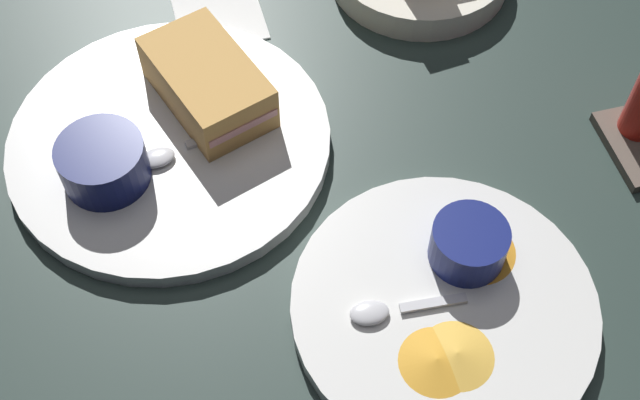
{
  "coord_description": "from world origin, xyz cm",
  "views": [
    {
      "loc": [
        48.29,
        -11.19,
        61.42
      ],
      "look_at": [
        10.01,
        -1.26,
        3.0
      ],
      "focal_mm": 46.52,
      "sensor_mm": 36.0,
      "label": 1
    }
  ],
  "objects_px": {
    "spoon_by_dark_ramekin": "(171,154)",
    "ramekin_light_gravy": "(469,243)",
    "plate_sandwich_main": "(170,142)",
    "plate_chips_companion": "(444,307)",
    "ramekin_dark_sauce": "(103,162)",
    "spoon_by_gravy_ramekin": "(382,311)",
    "sandwich_half_near": "(207,82)"
  },
  "relations": [
    {
      "from": "spoon_by_dark_ramekin",
      "to": "spoon_by_gravy_ramekin",
      "type": "height_order",
      "value": "same"
    },
    {
      "from": "plate_sandwich_main",
      "to": "spoon_by_gravy_ramekin",
      "type": "xyz_separation_m",
      "value": [
        0.22,
        0.14,
        0.01
      ]
    },
    {
      "from": "spoon_by_dark_ramekin",
      "to": "ramekin_light_gravy",
      "type": "bearing_deg",
      "value": 53.33
    },
    {
      "from": "plate_chips_companion",
      "to": "ramekin_light_gravy",
      "type": "relative_size",
      "value": 3.94
    },
    {
      "from": "sandwich_half_near",
      "to": "ramekin_dark_sauce",
      "type": "relative_size",
      "value": 1.92
    },
    {
      "from": "spoon_by_dark_ramekin",
      "to": "spoon_by_gravy_ramekin",
      "type": "xyz_separation_m",
      "value": [
        0.2,
        0.14,
        0.0
      ]
    },
    {
      "from": "spoon_by_gravy_ramekin",
      "to": "ramekin_light_gravy",
      "type": "bearing_deg",
      "value": 112.14
    },
    {
      "from": "plate_sandwich_main",
      "to": "spoon_by_dark_ramekin",
      "type": "distance_m",
      "value": 0.03
    },
    {
      "from": "sandwich_half_near",
      "to": "ramekin_light_gravy",
      "type": "bearing_deg",
      "value": 38.3
    },
    {
      "from": "plate_chips_companion",
      "to": "spoon_by_dark_ramekin",
      "type": "bearing_deg",
      "value": -136.79
    },
    {
      "from": "spoon_by_dark_ramekin",
      "to": "ramekin_light_gravy",
      "type": "distance_m",
      "value": 0.28
    },
    {
      "from": "ramekin_dark_sauce",
      "to": "spoon_by_dark_ramekin",
      "type": "relative_size",
      "value": 0.77
    },
    {
      "from": "ramekin_dark_sauce",
      "to": "spoon_by_gravy_ramekin",
      "type": "height_order",
      "value": "ramekin_dark_sauce"
    },
    {
      "from": "ramekin_light_gravy",
      "to": "spoon_by_gravy_ramekin",
      "type": "distance_m",
      "value": 0.09
    },
    {
      "from": "plate_sandwich_main",
      "to": "spoon_by_gravy_ramekin",
      "type": "relative_size",
      "value": 3.0
    },
    {
      "from": "ramekin_dark_sauce",
      "to": "sandwich_half_near",
      "type": "bearing_deg",
      "value": 122.42
    },
    {
      "from": "plate_chips_companion",
      "to": "ramekin_light_gravy",
      "type": "xyz_separation_m",
      "value": [
        -0.04,
        0.03,
        0.03
      ]
    },
    {
      "from": "spoon_by_dark_ramekin",
      "to": "plate_chips_companion",
      "type": "bearing_deg",
      "value": 43.21
    },
    {
      "from": "plate_sandwich_main",
      "to": "plate_chips_companion",
      "type": "relative_size",
      "value": 1.19
    },
    {
      "from": "plate_sandwich_main",
      "to": "ramekin_dark_sauce",
      "type": "bearing_deg",
      "value": -61.7
    },
    {
      "from": "spoon_by_dark_ramekin",
      "to": "ramekin_light_gravy",
      "type": "height_order",
      "value": "ramekin_light_gravy"
    },
    {
      "from": "sandwich_half_near",
      "to": "spoon_by_dark_ramekin",
      "type": "bearing_deg",
      "value": -38.36
    },
    {
      "from": "plate_sandwich_main",
      "to": "ramekin_dark_sauce",
      "type": "height_order",
      "value": "ramekin_dark_sauce"
    },
    {
      "from": "spoon_by_dark_ramekin",
      "to": "ramekin_light_gravy",
      "type": "relative_size",
      "value": 1.57
    },
    {
      "from": "ramekin_light_gravy",
      "to": "spoon_by_dark_ramekin",
      "type": "bearing_deg",
      "value": -126.67
    },
    {
      "from": "plate_chips_companion",
      "to": "sandwich_half_near",
      "type": "bearing_deg",
      "value": -150.94
    },
    {
      "from": "sandwich_half_near",
      "to": "plate_chips_companion",
      "type": "relative_size",
      "value": 0.59
    },
    {
      "from": "plate_sandwich_main",
      "to": "spoon_by_dark_ramekin",
      "type": "bearing_deg",
      "value": -1.33
    },
    {
      "from": "ramekin_dark_sauce",
      "to": "ramekin_light_gravy",
      "type": "bearing_deg",
      "value": 60.82
    },
    {
      "from": "spoon_by_dark_ramekin",
      "to": "ramekin_dark_sauce",
      "type": "bearing_deg",
      "value": -81.72
    },
    {
      "from": "ramekin_dark_sauce",
      "to": "spoon_by_dark_ramekin",
      "type": "xyz_separation_m",
      "value": [
        -0.01,
        0.06,
        -0.02
      ]
    },
    {
      "from": "ramekin_light_gravy",
      "to": "spoon_by_gravy_ramekin",
      "type": "xyz_separation_m",
      "value": [
        0.03,
        -0.08,
        -0.02
      ]
    }
  ]
}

